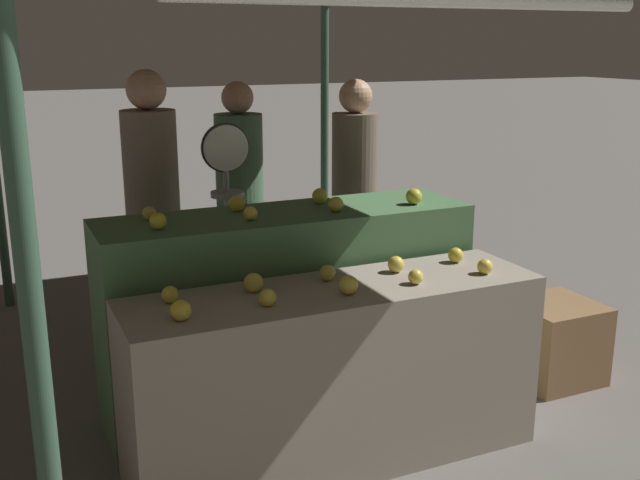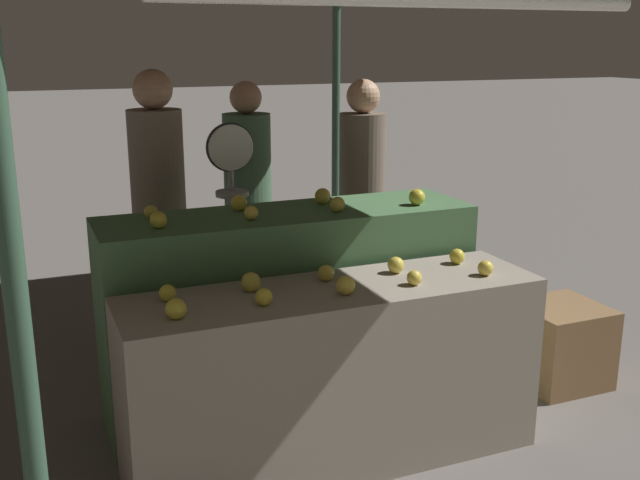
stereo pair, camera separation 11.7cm
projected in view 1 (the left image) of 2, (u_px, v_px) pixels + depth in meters
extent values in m
plane|color=#66605B|center=(335.00, 458.00, 3.67)|extent=(60.00, 60.00, 0.00)
cylinder|color=#33513D|center=(35.00, 341.00, 2.11)|extent=(0.07, 0.07, 2.33)
cylinder|color=#33513D|center=(325.00, 137.00, 6.57)|extent=(0.07, 0.07, 2.33)
cylinder|color=white|center=(427.00, 0.00, 2.41)|extent=(1.75, 0.05, 0.05)
cube|color=gray|center=(336.00, 376.00, 3.56)|extent=(1.99, 0.55, 0.88)
cube|color=#4C7A4C|center=(288.00, 312.00, 4.05)|extent=(1.99, 0.55, 1.12)
sphere|color=gold|center=(181.00, 310.00, 3.03)|extent=(0.09, 0.09, 0.09)
sphere|color=gold|center=(268.00, 298.00, 3.20)|extent=(0.08, 0.08, 0.08)
sphere|color=yellow|center=(349.00, 285.00, 3.35)|extent=(0.09, 0.09, 0.09)
sphere|color=yellow|center=(416.00, 277.00, 3.49)|extent=(0.07, 0.07, 0.07)
sphere|color=yellow|center=(485.00, 266.00, 3.64)|extent=(0.08, 0.08, 0.08)
sphere|color=gold|center=(170.00, 295.00, 3.24)|extent=(0.08, 0.08, 0.08)
sphere|color=gold|center=(253.00, 283.00, 3.37)|extent=(0.09, 0.09, 0.09)
sphere|color=gold|center=(327.00, 273.00, 3.54)|extent=(0.08, 0.08, 0.08)
sphere|color=yellow|center=(396.00, 264.00, 3.67)|extent=(0.08, 0.08, 0.08)
sphere|color=gold|center=(456.00, 255.00, 3.83)|extent=(0.08, 0.08, 0.08)
sphere|color=gold|center=(158.00, 221.00, 3.54)|extent=(0.08, 0.08, 0.08)
sphere|color=yellow|center=(250.00, 213.00, 3.72)|extent=(0.07, 0.07, 0.07)
sphere|color=gold|center=(336.00, 204.00, 3.90)|extent=(0.08, 0.08, 0.08)
sphere|color=gold|center=(414.00, 196.00, 4.08)|extent=(0.09, 0.09, 0.09)
sphere|color=gold|center=(149.00, 213.00, 3.72)|extent=(0.07, 0.07, 0.07)
sphere|color=gold|center=(237.00, 203.00, 3.91)|extent=(0.09, 0.09, 0.09)
sphere|color=yellow|center=(320.00, 196.00, 4.09)|extent=(0.09, 0.09, 0.09)
cylinder|color=#99999E|center=(228.00, 257.00, 4.58)|extent=(0.04, 0.04, 1.40)
cylinder|color=black|center=(225.00, 148.00, 4.41)|extent=(0.29, 0.01, 0.29)
cylinder|color=silver|center=(226.00, 148.00, 4.39)|extent=(0.27, 0.02, 0.27)
cylinder|color=#99999E|center=(227.00, 182.00, 4.45)|extent=(0.01, 0.01, 0.14)
cylinder|color=#99999E|center=(227.00, 194.00, 4.46)|extent=(0.20, 0.20, 0.03)
cube|color=#2D2D38|center=(158.00, 294.00, 4.76)|extent=(0.26, 0.17, 0.85)
cylinder|color=#756656|center=(151.00, 171.00, 4.55)|extent=(0.36, 0.36, 0.74)
sphere|color=tan|center=(146.00, 90.00, 4.42)|extent=(0.24, 0.24, 0.24)
cube|color=#2D2D38|center=(242.00, 264.00, 5.49)|extent=(0.28, 0.21, 0.80)
cylinder|color=#476B4C|center=(239.00, 163.00, 5.30)|extent=(0.41, 0.41, 0.69)
sphere|color=tan|center=(237.00, 98.00, 5.18)|extent=(0.22, 0.22, 0.22)
cube|color=#2D2D38|center=(354.00, 268.00, 5.36)|extent=(0.26, 0.19, 0.81)
cylinder|color=#756656|center=(355.00, 164.00, 5.16)|extent=(0.38, 0.38, 0.70)
sphere|color=tan|center=(356.00, 96.00, 5.04)|extent=(0.23, 0.23, 0.23)
cube|color=olive|center=(554.00, 341.00, 4.48)|extent=(0.48, 0.48, 0.48)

